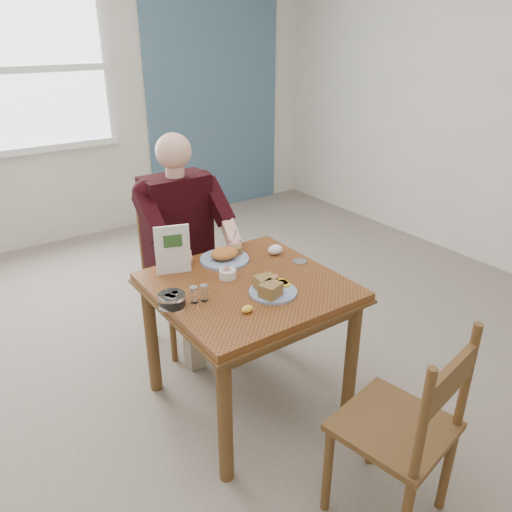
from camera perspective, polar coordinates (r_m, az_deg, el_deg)
floor at (r=2.96m, az=-0.84°, el=-15.99°), size 6.00×6.00×0.00m
wall_back at (r=5.05m, az=-21.40°, el=17.10°), size 5.50×0.00×5.50m
accent_panel at (r=5.65m, az=-4.73°, el=19.26°), size 1.60×0.02×2.80m
lemon_wedge at (r=2.28m, az=-1.02°, el=-6.08°), size 0.06×0.05×0.03m
napkin at (r=2.84m, az=2.22°, el=0.73°), size 0.10×0.09×0.06m
metal_dish at (r=2.76m, az=5.02°, el=-0.64°), size 0.10×0.10×0.01m
window at (r=4.92m, az=-26.37°, el=18.49°), size 1.72×0.04×1.42m
table at (r=2.59m, az=-0.93°, el=-5.24°), size 0.92×0.92×0.75m
chair_far at (r=3.28m, az=-8.75°, el=-1.89°), size 0.42×0.42×0.95m
chair_near at (r=2.18m, az=16.65°, el=-18.51°), size 0.49×0.49×0.95m
diner at (r=3.07m, az=-8.38°, el=3.03°), size 0.53×0.56×1.39m
near_plate at (r=2.43m, az=1.67°, el=-3.69°), size 0.27×0.27×0.08m
far_plate at (r=2.77m, az=-3.54°, el=0.03°), size 0.29×0.29×0.07m
caddy at (r=2.58m, az=-3.27°, el=-2.04°), size 0.11×0.11×0.07m
shakers at (r=2.37m, az=-6.52°, el=-4.30°), size 0.09×0.05×0.08m
creamer at (r=2.36m, az=-9.59°, el=-4.95°), size 0.15×0.15×0.06m
menu at (r=2.62m, az=-9.50°, el=0.74°), size 0.18×0.07×0.27m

